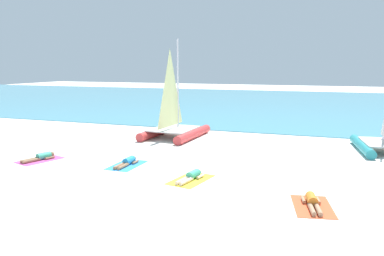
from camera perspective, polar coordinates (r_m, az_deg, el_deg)
ground_plane at (r=22.95m, az=4.13°, el=-1.09°), size 120.00×120.00×0.00m
ocean_water at (r=43.76m, az=11.78°, el=3.77°), size 120.00×40.00×0.05m
sailboat_red at (r=22.09m, az=-2.69°, el=0.74°), size 2.99×4.48×5.67m
towel_leftmost at (r=18.24m, az=-21.81°, el=-4.47°), size 1.63×2.14×0.01m
sunbather_leftmost at (r=18.25m, az=-21.66°, el=-4.06°), size 0.84×1.54×0.30m
towel_center_left at (r=16.33m, az=-9.74°, el=-5.50°), size 1.11×1.91×0.01m
sunbather_center_left at (r=16.36m, az=-9.64°, el=-5.02°), size 0.54×1.56×0.30m
towel_center_right at (r=14.12m, az=-0.21°, el=-7.75°), size 1.43×2.07×0.01m
sunbather_center_right at (r=14.13m, az=-0.07°, el=-7.20°), size 0.68×1.56×0.30m
towel_rightmost at (r=12.13m, az=17.58°, el=-11.12°), size 1.45×2.08×0.01m
sunbather_rightmost at (r=12.15m, az=17.56°, el=-10.45°), size 0.70×1.56×0.30m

